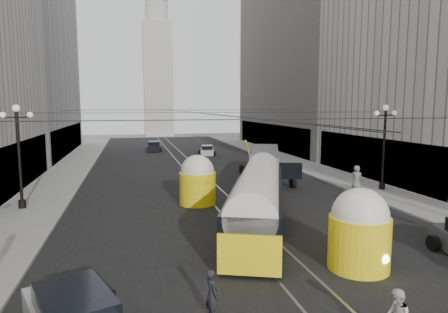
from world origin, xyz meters
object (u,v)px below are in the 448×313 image
streetcar (258,198)px  city_bus (265,164)px  pedestrian_crossing_a (212,294)px  pedestrian_sidewalk_right (356,178)px

streetcar → city_bus: (4.83, 12.93, -0.15)m
city_bus → pedestrian_crossing_a: 23.04m
streetcar → pedestrian_sidewalk_right: (10.00, 6.96, -0.54)m
streetcar → city_bus: size_ratio=1.31×
pedestrian_crossing_a → pedestrian_sidewalk_right: (14.14, 15.25, 0.31)m
streetcar → pedestrian_crossing_a: 9.30m
pedestrian_sidewalk_right → city_bus: bearing=-32.7°
city_bus → pedestrian_sidewalk_right: (5.17, -5.97, -0.38)m
city_bus → pedestrian_crossing_a: (-8.97, -21.21, -0.70)m
streetcar → city_bus: streetcar is taller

